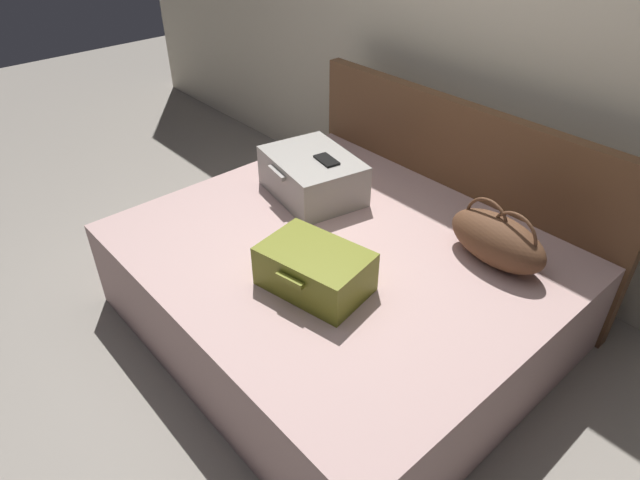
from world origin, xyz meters
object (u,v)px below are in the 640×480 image
Objects in this scene: bed at (339,286)px; duffel_bag at (497,240)px; hard_case_medium at (315,269)px; hard_case_large at (312,175)px.

duffel_bag is at bearing 39.24° from bed.
bed is at bearing -140.76° from duffel_bag.
hard_case_medium reaches higher than bed.
hard_case_medium is at bearing -29.09° from hard_case_large.
hard_case_large is at bearing 128.88° from hard_case_medium.
duffel_bag is (1.06, 0.24, -0.00)m from hard_case_large.
hard_case_large is 0.83m from hard_case_medium.
hard_case_medium is at bearing -62.92° from bed.
duffel_bag is (0.42, 0.78, 0.02)m from hard_case_medium.
hard_case_medium is at bearing -118.73° from duffel_bag.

